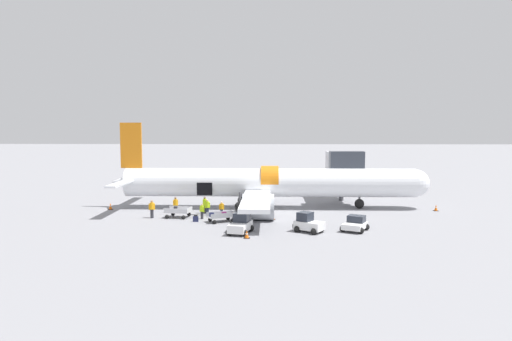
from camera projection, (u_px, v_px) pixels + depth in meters
ground_plane at (274, 213)px, 48.72m from camera, size 500.00×500.00×0.00m
jet_bridge_stub at (343, 165)px, 56.09m from camera, size 3.97×8.58×6.36m
airplane at (265, 184)px, 51.57m from camera, size 36.05×27.78×9.67m
baggage_tug_lead at (241, 225)px, 39.10m from camera, size 2.35×3.31×1.68m
baggage_tug_mid at (308, 224)px, 39.49m from camera, size 2.85×2.61×1.71m
baggage_tug_rear at (355, 224)px, 39.97m from camera, size 2.76×3.07×1.31m
baggage_cart_loading at (178, 212)px, 46.07m from camera, size 3.48×2.31×1.11m
baggage_cart_queued at (222, 217)px, 43.85m from camera, size 3.50×2.41×0.98m
ground_crew_loader_a at (176, 205)px, 48.54m from camera, size 0.55×0.55×1.72m
ground_crew_loader_b at (207, 207)px, 47.28m from camera, size 0.58×0.44×1.65m
ground_crew_driver at (152, 209)px, 45.76m from camera, size 0.63×0.50×1.82m
ground_crew_supervisor at (205, 205)px, 48.25m from camera, size 0.57×0.57×1.79m
ground_crew_helper at (202, 211)px, 45.29m from camera, size 0.52×0.47×1.54m
ground_crew_marshal at (222, 209)px, 46.61m from camera, size 0.54×0.44×1.54m
suitcase_on_tarmac_upright at (196, 219)px, 43.91m from camera, size 0.53×0.20×0.65m
safety_cone_nose at (436, 208)px, 49.89m from camera, size 0.51×0.51×0.68m
safety_cone_engine_left at (247, 234)px, 37.18m from camera, size 0.50×0.50×0.66m
safety_cone_wingtip at (273, 217)px, 44.93m from camera, size 0.48×0.48×0.63m
safety_cone_tail at (110, 206)px, 50.74m from camera, size 0.52×0.52×0.75m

